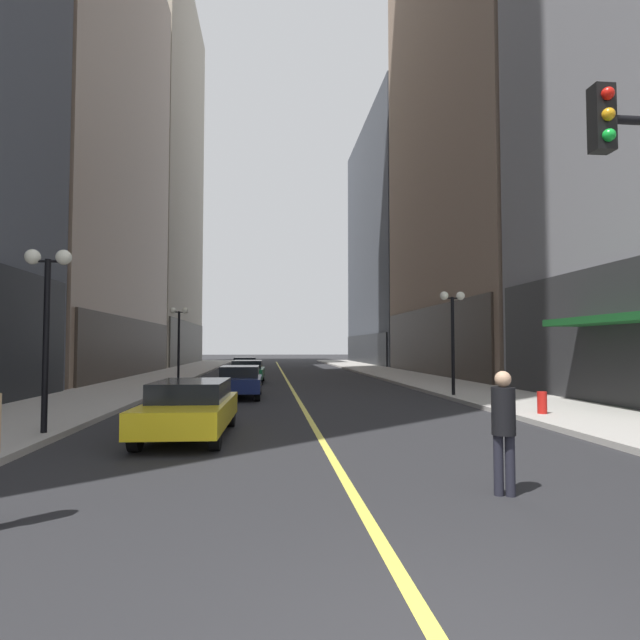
# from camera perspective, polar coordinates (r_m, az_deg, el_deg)

# --- Properties ---
(ground_plane) EXTENTS (200.00, 200.00, 0.00)m
(ground_plane) POSITION_cam_1_polar(r_m,az_deg,el_deg) (38.52, -3.83, -6.04)
(ground_plane) COLOR #262628
(sidewalk_left) EXTENTS (4.50, 78.00, 0.15)m
(sidewalk_left) POSITION_cam_1_polar(r_m,az_deg,el_deg) (39.12, -16.06, -5.78)
(sidewalk_left) COLOR #ADA8A0
(sidewalk_left) RESTS_ON ground
(sidewalk_right) EXTENTS (4.50, 78.00, 0.15)m
(sidewalk_right) POSITION_cam_1_polar(r_m,az_deg,el_deg) (39.65, 8.23, -5.82)
(sidewalk_right) COLOR #ADA8A0
(sidewalk_right) RESTS_ON ground
(lane_centre_stripe) EXTENTS (0.16, 70.00, 0.01)m
(lane_centre_stripe) POSITION_cam_1_polar(r_m,az_deg,el_deg) (38.52, -3.83, -6.03)
(lane_centre_stripe) COLOR #E5D64C
(lane_centre_stripe) RESTS_ON ground
(building_left_mid) EXTENTS (14.07, 24.00, 33.73)m
(building_left_mid) POSITION_cam_1_polar(r_m,az_deg,el_deg) (43.77, -28.33, 17.06)
(building_left_mid) COLOR gray
(building_left_mid) RESTS_ON ground
(building_left_far) EXTENTS (12.37, 26.00, 45.44)m
(building_left_far) POSITION_cam_1_polar(r_m,az_deg,el_deg) (68.40, -19.00, 14.73)
(building_left_far) COLOR #B7AD99
(building_left_far) RESTS_ON ground
(building_right_mid) EXTENTS (12.21, 24.00, 51.88)m
(building_right_mid) POSITION_cam_1_polar(r_m,az_deg,el_deg) (48.13, 18.90, 26.81)
(building_right_mid) COLOR gray
(building_right_mid) RESTS_ON ground
(building_right_far) EXTENTS (13.91, 26.00, 29.56)m
(building_right_far) POSITION_cam_1_polar(r_m,az_deg,el_deg) (67.30, 10.57, 7.97)
(building_right_far) COLOR #4C515B
(building_right_far) RESTS_ON ground
(storefront_awning_right) EXTENTS (1.60, 5.46, 3.12)m
(storefront_awning_right) POSITION_cam_1_polar(r_m,az_deg,el_deg) (19.36, 28.77, -0.02)
(storefront_awning_right) COLOR #144C1E
(storefront_awning_right) RESTS_ON ground
(car_yellow) EXTENTS (1.98, 4.73, 1.32)m
(car_yellow) POSITION_cam_1_polar(r_m,az_deg,el_deg) (13.11, -13.79, -9.02)
(car_yellow) COLOR yellow
(car_yellow) RESTS_ON ground
(car_navy) EXTENTS (1.79, 4.06, 1.32)m
(car_navy) POSITION_cam_1_polar(r_m,az_deg,el_deg) (22.55, -8.62, -6.46)
(car_navy) COLOR #141E4C
(car_navy) RESTS_ON ground
(car_green) EXTENTS (2.01, 4.66, 1.32)m
(car_green) POSITION_cam_1_polar(r_m,az_deg,el_deg) (31.49, -7.81, -5.42)
(car_green) COLOR #196038
(car_green) RESTS_ON ground
(car_blue) EXTENTS (2.00, 4.23, 1.32)m
(car_blue) POSITION_cam_1_polar(r_m,az_deg,el_deg) (40.21, -8.11, -4.86)
(car_blue) COLOR navy
(car_blue) RESTS_ON ground
(pedestrian_in_black_coat) EXTENTS (0.44, 0.44, 1.79)m
(pedestrian_in_black_coat) POSITION_cam_1_polar(r_m,az_deg,el_deg) (8.25, 19.14, -10.34)
(pedestrian_in_black_coat) COLOR black
(pedestrian_in_black_coat) RESTS_ON ground
(street_lamp_left_near) EXTENTS (1.06, 0.36, 4.43)m
(street_lamp_left_near) POSITION_cam_1_polar(r_m,az_deg,el_deg) (13.98, -27.28, 2.01)
(street_lamp_left_near) COLOR black
(street_lamp_left_near) RESTS_ON ground
(street_lamp_left_far) EXTENTS (1.06, 0.36, 4.43)m
(street_lamp_left_far) POSITION_cam_1_polar(r_m,az_deg,el_deg) (32.02, -14.93, -0.77)
(street_lamp_left_far) COLOR black
(street_lamp_left_far) RESTS_ON ground
(street_lamp_right_mid) EXTENTS (1.06, 0.36, 4.43)m
(street_lamp_right_mid) POSITION_cam_1_polar(r_m,az_deg,el_deg) (22.66, 14.06, 0.04)
(street_lamp_right_mid) COLOR black
(street_lamp_right_mid) RESTS_ON ground
(fire_hydrant_right) EXTENTS (0.28, 0.28, 0.80)m
(fire_hydrant_right) POSITION_cam_1_polar(r_m,az_deg,el_deg) (17.27, 22.78, -8.44)
(fire_hydrant_right) COLOR red
(fire_hydrant_right) RESTS_ON ground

